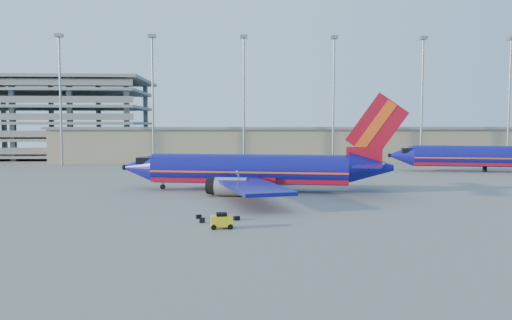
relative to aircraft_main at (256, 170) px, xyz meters
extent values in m
plane|color=slate|center=(4.05, -2.16, -2.81)|extent=(220.00, 220.00, 0.00)
cube|color=gray|center=(14.05, 55.84, 1.19)|extent=(120.00, 15.00, 8.00)
cube|color=slate|center=(14.05, 55.84, 5.39)|extent=(122.00, 16.00, 0.60)
cube|color=slate|center=(-57.95, 71.84, -1.81)|extent=(60.00, 30.00, 0.70)
cube|color=slate|center=(-57.95, 71.84, 2.39)|extent=(60.00, 30.00, 0.70)
cube|color=slate|center=(-57.95, 71.84, 6.59)|extent=(60.00, 30.00, 0.70)
cube|color=slate|center=(-57.95, 71.84, 10.79)|extent=(60.00, 30.00, 0.70)
cube|color=slate|center=(-57.95, 71.84, 14.99)|extent=(60.00, 30.00, 0.70)
cube|color=slate|center=(-57.95, 71.84, 18.19)|extent=(62.00, 32.00, 0.80)
cube|color=slate|center=(-57.95, 84.84, 7.69)|extent=(1.20, 1.20, 21.00)
cylinder|color=gray|center=(-40.95, 43.84, 11.19)|extent=(0.44, 0.44, 28.00)
cube|color=gray|center=(-40.95, 43.84, 25.49)|extent=(1.60, 1.60, 0.70)
cylinder|color=gray|center=(-20.95, 43.84, 11.19)|extent=(0.44, 0.44, 28.00)
cube|color=gray|center=(-20.95, 43.84, 25.49)|extent=(1.60, 1.60, 0.70)
cylinder|color=gray|center=(-0.95, 43.84, 11.19)|extent=(0.44, 0.44, 28.00)
cube|color=gray|center=(-0.95, 43.84, 25.49)|extent=(1.60, 1.60, 0.70)
cylinder|color=gray|center=(19.05, 43.84, 11.19)|extent=(0.44, 0.44, 28.00)
cube|color=gray|center=(19.05, 43.84, 25.49)|extent=(1.60, 1.60, 0.70)
cylinder|color=gray|center=(39.05, 43.84, 11.19)|extent=(0.44, 0.44, 28.00)
cube|color=gray|center=(39.05, 43.84, 25.49)|extent=(1.60, 1.60, 0.70)
cylinder|color=gray|center=(59.05, 43.84, 11.19)|extent=(0.44, 0.44, 28.00)
cube|color=gray|center=(59.05, 43.84, 25.49)|extent=(1.60, 1.60, 0.70)
cylinder|color=navy|center=(-0.92, 0.17, 0.18)|extent=(26.87, 8.87, 4.10)
cube|color=maroon|center=(-0.92, 0.17, -0.87)|extent=(26.73, 8.11, 1.44)
cube|color=#F24C14|center=(-0.92, 0.17, -0.10)|extent=(26.88, 8.91, 0.24)
cone|color=navy|center=(-16.26, 3.01, 0.18)|extent=(5.32, 4.87, 4.10)
cube|color=black|center=(-14.85, 2.75, 1.23)|extent=(3.14, 3.31, 0.89)
cone|color=navy|center=(14.98, -2.78, 0.57)|extent=(6.41, 5.08, 4.10)
cube|color=maroon|center=(14.10, -2.61, 2.06)|extent=(4.68, 1.45, 2.44)
cube|color=maroon|center=(15.63, -2.90, 5.93)|extent=(8.05, 1.83, 8.83)
cube|color=#F24C14|center=(15.41, -2.86, 5.93)|extent=(5.40, 1.44, 6.93)
cube|color=navy|center=(15.23, 1.01, 1.17)|extent=(3.51, 7.17, 0.24)
cube|color=navy|center=(13.85, -6.40, 1.17)|extent=(5.78, 7.82, 0.24)
cube|color=navy|center=(2.49, 9.45, -0.82)|extent=(14.28, 17.28, 0.39)
cube|color=navy|center=(-1.06, -9.71, -0.82)|extent=(9.39, 17.98, 0.39)
cube|color=maroon|center=(-0.37, 0.07, -1.32)|extent=(7.32, 5.46, 1.11)
cylinder|color=gray|center=(-1.17, 6.07, -1.54)|extent=(4.34, 3.01, 2.32)
cylinder|color=gray|center=(-3.27, -5.25, -1.54)|extent=(4.34, 3.01, 2.32)
cylinder|color=gray|center=(-12.89, 2.39, -2.20)|extent=(0.31, 0.31, 1.22)
cylinder|color=black|center=(-12.89, 2.39, -2.46)|extent=(0.75, 0.40, 0.71)
cylinder|color=black|center=(1.24, 2.70, -2.35)|extent=(1.03, 0.77, 0.93)
cylinder|color=black|center=(0.19, -2.96, -2.35)|extent=(1.03, 0.77, 0.93)
cylinder|color=navy|center=(44.90, 26.12, 0.18)|extent=(26.87, 9.44, 4.10)
cube|color=maroon|center=(44.90, 26.12, -0.87)|extent=(26.71, 8.68, 1.44)
cube|color=#F24C14|center=(44.90, 26.12, -0.10)|extent=(26.88, 9.48, 0.24)
cone|color=navy|center=(29.61, 29.31, 0.18)|extent=(5.39, 4.96, 4.10)
cube|color=black|center=(31.02, 29.01, 1.23)|extent=(3.19, 3.36, 0.89)
cylinder|color=black|center=(44.90, 26.12, -2.31)|extent=(0.92, 0.92, 1.00)
cube|color=yellow|center=(-3.89, -24.45, -2.14)|extent=(1.96, 1.24, 0.89)
cube|color=black|center=(-3.89, -24.45, -1.61)|extent=(0.98, 1.06, 0.31)
cylinder|color=black|center=(-4.65, -24.03, -2.58)|extent=(0.48, 0.20, 0.46)
cylinder|color=black|center=(-4.55, -25.01, -2.58)|extent=(0.48, 0.20, 0.46)
cylinder|color=black|center=(-3.23, -23.90, -2.58)|extent=(0.48, 0.20, 0.46)
cylinder|color=black|center=(-3.13, -24.87, -2.58)|extent=(0.48, 0.20, 0.46)
cube|color=black|center=(-5.75, -21.83, -2.58)|extent=(0.49, 0.34, 0.46)
cube|color=black|center=(-3.64, -20.79, -2.54)|extent=(0.59, 0.49, 0.55)
cube|color=black|center=(-2.60, -20.74, -2.62)|extent=(0.65, 0.58, 0.38)
cube|color=black|center=(-6.24, -19.73, -2.62)|extent=(0.58, 0.49, 0.37)
camera|label=1|loc=(-2.59, -67.07, 6.10)|focal=35.00mm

